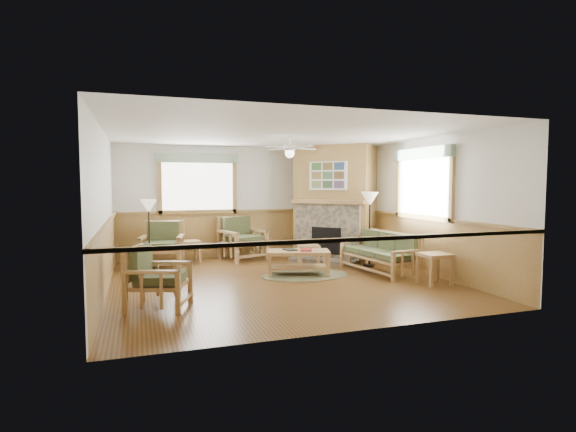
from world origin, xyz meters
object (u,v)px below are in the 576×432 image
object	(u,v)px
footstool	(309,254)
end_table_chairs	(190,252)
floor_lamp_left	(149,234)
sofa	(379,252)
coffee_table	(298,263)
end_table_sofa	(435,269)
floor_lamp_right	(370,229)
armchair_left	(159,277)
armchair_back_right	(243,238)
armchair_back_left	(162,244)

from	to	relation	value
footstool	end_table_chairs	bearing A→B (deg)	158.65
floor_lamp_left	sofa	bearing A→B (deg)	-22.38
end_table_chairs	footstool	world-z (taller)	end_table_chairs
footstool	floor_lamp_left	world-z (taller)	floor_lamp_left
coffee_table	end_table_sofa	distance (m)	2.56
end_table_chairs	floor_lamp_right	distance (m)	4.09
coffee_table	floor_lamp_left	distance (m)	3.20
footstool	sofa	bearing A→B (deg)	-53.89
coffee_table	end_table_sofa	bearing A→B (deg)	-21.38
end_table_chairs	armchair_left	bearing A→B (deg)	-102.76
armchair_back_right	armchair_left	world-z (taller)	armchair_back_right
end_table_chairs	footstool	bearing A→B (deg)	-21.35
armchair_back_left	armchair_left	bearing A→B (deg)	-82.42
armchair_back_left	footstool	bearing A→B (deg)	-0.50
end_table_sofa	armchair_left	bearing A→B (deg)	-179.76
armchair_back_left	footstool	size ratio (longest dim) A/B	2.01
armchair_back_left	floor_lamp_right	distance (m)	4.52
armchair_back_right	floor_lamp_right	distance (m)	3.00
floor_lamp_right	sofa	bearing A→B (deg)	-103.29
end_table_sofa	footstool	bearing A→B (deg)	117.89
armchair_back_right	armchair_left	size ratio (longest dim) A/B	1.12
armchair_back_right	footstool	bearing A→B (deg)	-58.81
armchair_back_left	end_table_chairs	size ratio (longest dim) A/B	1.93
armchair_back_right	floor_lamp_left	world-z (taller)	floor_lamp_left
coffee_table	floor_lamp_right	xyz separation A→B (m)	(1.80, 0.41, 0.57)
end_table_sofa	footstool	distance (m)	2.99
coffee_table	floor_lamp_left	size ratio (longest dim) A/B	0.82
armchair_back_left	floor_lamp_left	xyz separation A→B (m)	(-0.26, -0.20, 0.25)
coffee_table	floor_lamp_left	bearing A→B (deg)	167.48
armchair_back_left	armchair_back_right	size ratio (longest dim) A/B	0.97
sofa	armchair_back_right	distance (m)	3.33
armchair_back_right	end_table_chairs	xyz separation A→B (m)	(-1.26, -0.08, -0.25)
armchair_back_left	floor_lamp_left	bearing A→B (deg)	-130.87
floor_lamp_right	coffee_table	bearing A→B (deg)	-167.24
footstool	floor_lamp_right	distance (m)	1.47
coffee_table	floor_lamp_right	world-z (taller)	floor_lamp_right
coffee_table	sofa	bearing A→B (deg)	6.02
armchair_left	footstool	xyz separation A→B (m)	(3.35, 2.66, -0.24)
sofa	coffee_table	xyz separation A→B (m)	(-1.63, 0.29, -0.17)
coffee_table	footstool	bearing A→B (deg)	75.72
floor_lamp_left	floor_lamp_right	bearing A→B (deg)	-13.68
armchair_left	coffee_table	distance (m)	3.15
armchair_back_right	end_table_chairs	bearing A→B (deg)	164.61
sofa	armchair_left	xyz separation A→B (m)	(-4.35, -1.29, 0.04)
sofa	floor_lamp_left	bearing A→B (deg)	-119.90
armchair_back_right	footstool	world-z (taller)	armchair_back_right
armchair_left	end_table_sofa	distance (m)	4.75
armchair_back_left	floor_lamp_right	world-z (taller)	floor_lamp_right
armchair_back_left	armchair_back_right	xyz separation A→B (m)	(1.88, 0.41, 0.01)
footstool	floor_lamp_left	bearing A→B (deg)	172.57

